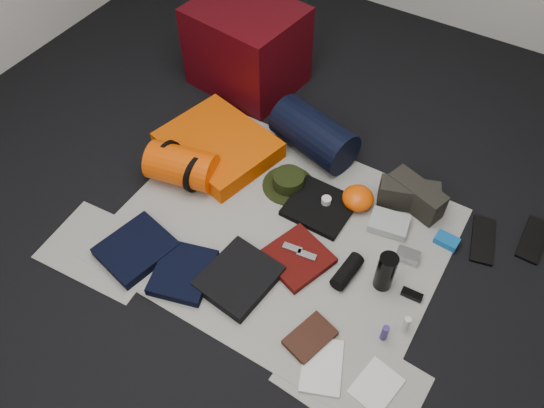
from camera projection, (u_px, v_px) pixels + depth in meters
The scene contains 37 objects.
floor at pixel (280, 233), 2.72m from camera, with size 4.50×4.50×0.02m, color black.
newspaper_mat at pixel (280, 232), 2.71m from camera, with size 1.60×1.30×0.01m, color #B7B5A9.
newspaper_sheet_front_left at pixel (104, 250), 2.65m from camera, with size 0.58×0.40×0.00m, color #B7B5A9.
newspaper_sheet_front_right at pixel (352, 379), 2.24m from camera, with size 0.58×0.40×0.00m, color #B7B5A9.
red_cabinet at pixel (247, 47), 3.28m from camera, with size 0.63×0.52×0.52m, color #46050B.
sleeping_pad at pixel (218, 145), 3.02m from camera, with size 0.60×0.49×0.11m, color #EB5202.
stuff_sack at pixel (182, 166), 2.85m from camera, with size 0.21×0.21×0.36m, color #E84703.
sack_strap_left at pixel (167, 159), 2.88m from camera, with size 0.22×0.22×0.03m, color black.
sack_strap_right at pixel (197, 173), 2.82m from camera, with size 0.22×0.22×0.03m, color black.
navy_duffel at pixel (314, 134), 2.98m from camera, with size 0.25×0.25×0.48m, color black.
boonie_brim at pixel (288, 185), 2.90m from camera, with size 0.29×0.29×0.01m, color black.
boonie_crown at pixel (289, 180), 2.87m from camera, with size 0.17×0.17×0.07m, color black.
hiking_boot_left at pixel (408, 195), 2.76m from camera, with size 0.30×0.11×0.15m, color black.
hiking_boot_right at pixel (416, 196), 2.76m from camera, with size 0.31×0.12×0.16m, color black.
flip_flop_left at pixel (483, 240), 2.68m from camera, with size 0.11×0.29×0.02m, color black.
flip_flop_right at pixel (533, 240), 2.68m from camera, with size 0.11×0.29×0.02m, color black.
trousers_navy_a at pixel (136, 249), 2.61m from camera, with size 0.29×0.33×0.05m, color black.
trousers_navy_b at pixel (183, 272), 2.53m from camera, with size 0.26×0.30×0.05m, color black.
trousers_charcoal at pixel (239, 278), 2.51m from camera, with size 0.30×0.34×0.05m, color black.
black_tshirt at pixel (320, 207), 2.79m from camera, with size 0.33×0.30×0.03m, color black.
red_shirt at pixel (297, 257), 2.59m from camera, with size 0.28×0.28×0.04m, color #4A0A08.
orange_stuff_sack at pixel (358, 198), 2.78m from camera, with size 0.17×0.17×0.11m, color #E84703.
first_aid_pouch at pixel (389, 224), 2.71m from camera, with size 0.19×0.15×0.05m, color #98A099.
water_bottle at pixel (386, 272), 2.43m from camera, with size 0.09×0.09×0.22m, color black.
speaker at pixel (347, 271), 2.52m from camera, with size 0.08×0.08×0.19m, color black.
compact_camera at pixel (408, 255), 2.59m from camera, with size 0.11×0.07×0.04m, color silver.
cyan_case at pixel (447, 241), 2.65m from camera, with size 0.12×0.07×0.04m, color #1057A0.
toiletry_purple at pixel (385, 333), 2.31m from camera, with size 0.03×0.03×0.09m, color navy.
toiletry_clear at pixel (406, 324), 2.34m from camera, with size 0.03×0.03×0.09m, color silver.
paperback_book at pixel (310, 338), 2.33m from camera, with size 0.14×0.22×0.03m, color black.
map_booklet at pixel (322, 366), 2.26m from camera, with size 0.17×0.25×0.01m, color silver.
map_printout at pixel (376, 386), 2.21m from camera, with size 0.16×0.20×0.01m, color silver.
sunglasses at pixel (412, 295), 2.47m from camera, with size 0.10×0.04×0.02m, color black.
key_cluster at pixel (113, 266), 2.58m from camera, with size 0.06×0.06×0.01m, color silver.
tape_roll at pixel (326, 200), 2.77m from camera, with size 0.05×0.05×0.04m, color silver.
energy_bar_a at pixel (292, 248), 2.59m from camera, with size 0.10×0.04×0.01m, color silver.
energy_bar_b at pixel (307, 255), 2.57m from camera, with size 0.10×0.04×0.01m, color silver.
Camera 1 is at (0.79, -1.38, 2.21)m, focal length 35.00 mm.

